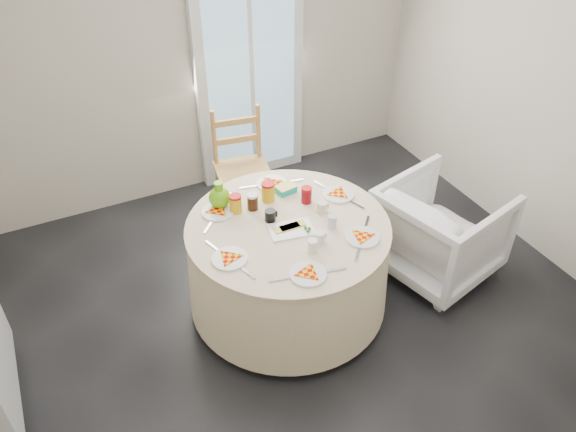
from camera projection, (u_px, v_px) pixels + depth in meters
name	position (u px, v px, depth m)	size (l,w,h in m)	color
floor	(312.00, 318.00, 3.99)	(4.00, 4.00, 0.00)	black
wall_back	(202.00, 47.00, 4.63)	(4.00, 0.02, 2.60)	#BCB5A3
wall_right	(569.00, 95.00, 3.91)	(0.02, 4.00, 2.60)	#BCB5A3
glass_door	(250.00, 70.00, 4.89)	(1.00, 0.08, 2.10)	silver
table	(288.00, 265.00, 3.88)	(1.38, 1.38, 0.70)	beige
wooden_chair	(243.00, 171.00, 4.65)	(0.44, 0.42, 0.98)	tan
armchair	(441.00, 228.00, 4.18)	(0.79, 0.74, 0.81)	white
place_settings	(288.00, 220.00, 3.64)	(1.20, 1.20, 0.02)	white
jar_cluster	(270.00, 196.00, 3.77)	(0.54, 0.27, 0.16)	#A87215
butter_tub	(286.00, 185.00, 3.93)	(0.14, 0.10, 0.05)	#0FAFA4
green_pitcher	(219.00, 189.00, 3.74)	(0.15, 0.15, 0.19)	#61B20E
cheese_platter	(291.00, 225.00, 3.59)	(0.29, 0.18, 0.04)	white
mugs_glasses	(303.00, 213.00, 3.63)	(0.54, 0.54, 0.10)	gray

